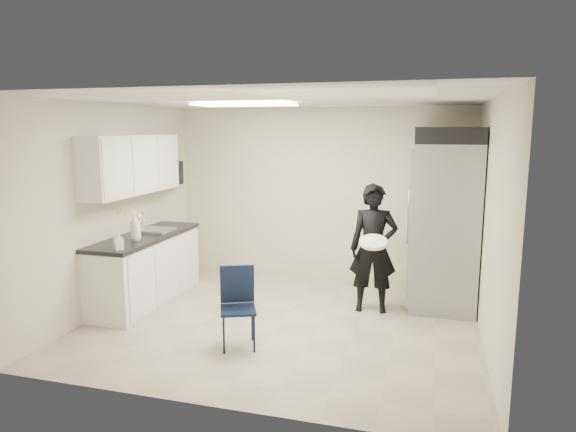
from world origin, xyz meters
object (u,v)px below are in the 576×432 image
(lower_counter, at_px, (146,270))
(man_tuxedo, at_px, (373,248))
(folding_chair, at_px, (238,310))
(commercial_fridge, at_px, (445,224))

(lower_counter, relative_size, man_tuxedo, 1.18)
(folding_chair, bearing_deg, lower_counter, 125.36)
(lower_counter, height_order, commercial_fridge, commercial_fridge)
(lower_counter, relative_size, commercial_fridge, 0.90)
(lower_counter, bearing_deg, folding_chair, -31.06)
(folding_chair, bearing_deg, commercial_fridge, 21.82)
(lower_counter, height_order, man_tuxedo, man_tuxedo)
(commercial_fridge, relative_size, man_tuxedo, 1.30)
(lower_counter, xyz_separation_m, commercial_fridge, (3.78, 1.07, 0.62))
(folding_chair, distance_m, man_tuxedo, 1.98)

